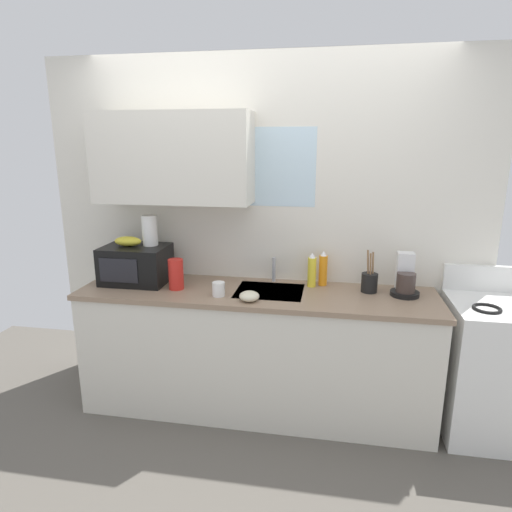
# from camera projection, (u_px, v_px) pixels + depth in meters

# --- Properties ---
(kitchen_wall_assembly) EXTENTS (3.23, 0.42, 2.50)m
(kitchen_wall_assembly) POSITION_uv_depth(u_px,v_px,m) (246.00, 216.00, 3.23)
(kitchen_wall_assembly) COLOR silver
(kitchen_wall_assembly) RESTS_ON ground
(counter_unit) EXTENTS (2.46, 0.63, 0.90)m
(counter_unit) POSITION_uv_depth(u_px,v_px,m) (256.00, 350.00, 3.14)
(counter_unit) COLOR silver
(counter_unit) RESTS_ON ground
(sink_faucet) EXTENTS (0.03, 0.03, 0.18)m
(sink_faucet) POSITION_uv_depth(u_px,v_px,m) (274.00, 269.00, 3.22)
(sink_faucet) COLOR #B2B5BA
(sink_faucet) RESTS_ON counter_unit
(stove_range) EXTENTS (0.60, 0.60, 1.08)m
(stove_range) POSITION_uv_depth(u_px,v_px,m) (492.00, 368.00, 2.88)
(stove_range) COLOR white
(stove_range) RESTS_ON ground
(microwave) EXTENTS (0.46, 0.35, 0.27)m
(microwave) POSITION_uv_depth(u_px,v_px,m) (136.00, 264.00, 3.19)
(microwave) COLOR black
(microwave) RESTS_ON counter_unit
(banana_bunch) EXTENTS (0.20, 0.11, 0.07)m
(banana_bunch) POSITION_uv_depth(u_px,v_px,m) (128.00, 241.00, 3.16)
(banana_bunch) COLOR gold
(banana_bunch) RESTS_ON microwave
(paper_towel_roll) EXTENTS (0.11, 0.11, 0.22)m
(paper_towel_roll) POSITION_uv_depth(u_px,v_px,m) (150.00, 230.00, 3.17)
(paper_towel_roll) COLOR white
(paper_towel_roll) RESTS_ON microwave
(coffee_maker) EXTENTS (0.19, 0.21, 0.28)m
(coffee_maker) POSITION_uv_depth(u_px,v_px,m) (405.00, 279.00, 2.94)
(coffee_maker) COLOR black
(coffee_maker) RESTS_ON counter_unit
(dish_soap_bottle_yellow) EXTENTS (0.06, 0.06, 0.25)m
(dish_soap_bottle_yellow) POSITION_uv_depth(u_px,v_px,m) (312.00, 271.00, 3.10)
(dish_soap_bottle_yellow) COLOR yellow
(dish_soap_bottle_yellow) RESTS_ON counter_unit
(dish_soap_bottle_orange) EXTENTS (0.06, 0.06, 0.25)m
(dish_soap_bottle_orange) POSITION_uv_depth(u_px,v_px,m) (323.00, 269.00, 3.13)
(dish_soap_bottle_orange) COLOR orange
(dish_soap_bottle_orange) RESTS_ON counter_unit
(cereal_canister) EXTENTS (0.10, 0.10, 0.21)m
(cereal_canister) POSITION_uv_depth(u_px,v_px,m) (176.00, 274.00, 3.05)
(cereal_canister) COLOR red
(cereal_canister) RESTS_ON counter_unit
(mug_white) EXTENTS (0.08, 0.08, 0.09)m
(mug_white) POSITION_uv_depth(u_px,v_px,m) (219.00, 289.00, 2.92)
(mug_white) COLOR white
(mug_white) RESTS_ON counter_unit
(utensil_crock) EXTENTS (0.11, 0.11, 0.29)m
(utensil_crock) POSITION_uv_depth(u_px,v_px,m) (369.00, 282.00, 3.00)
(utensil_crock) COLOR black
(utensil_crock) RESTS_ON counter_unit
(small_bowl) EXTENTS (0.13, 0.13, 0.06)m
(small_bowl) POSITION_uv_depth(u_px,v_px,m) (249.00, 296.00, 2.83)
(small_bowl) COLOR beige
(small_bowl) RESTS_ON counter_unit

